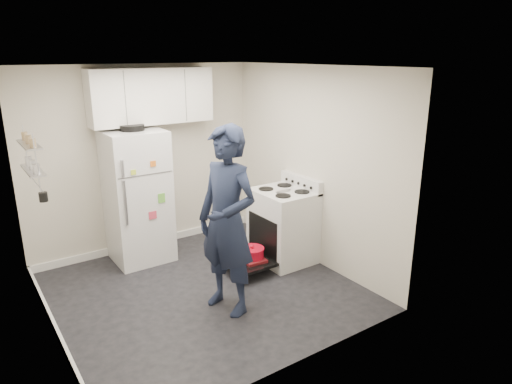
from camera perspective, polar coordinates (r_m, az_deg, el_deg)
room at (r=4.96m, az=-7.54°, el=0.20°), size 3.21×3.21×2.51m
electric_range at (r=5.96m, az=3.32°, el=-4.30°), size 0.66×0.76×1.10m
open_oven_door at (r=5.74m, az=-1.00°, el=-8.10°), size 0.55×0.70×0.23m
refrigerator at (r=6.06m, az=-14.60°, el=-0.51°), size 0.72×0.74×1.78m
upper_cabinets at (r=6.11m, az=-12.93°, el=11.61°), size 1.60×0.33×0.70m
wall_shelf_rack at (r=4.85m, az=-26.25°, el=3.89°), size 0.14×0.60×0.61m
person at (r=4.65m, az=-3.61°, el=-3.70°), size 0.66×0.82×1.98m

